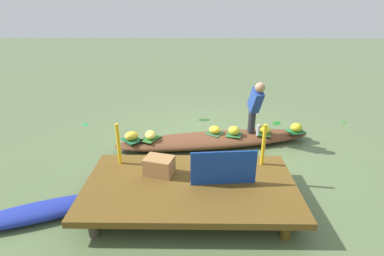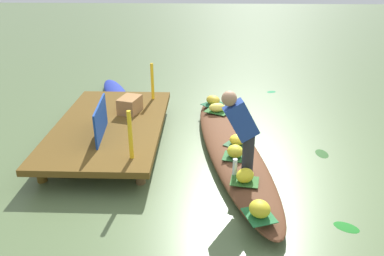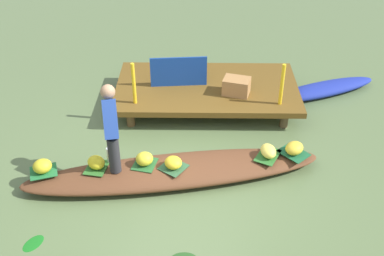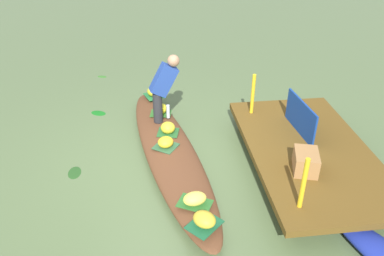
{
  "view_description": "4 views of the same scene",
  "coord_description": "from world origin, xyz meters",
  "px_view_note": "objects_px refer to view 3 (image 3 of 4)",
  "views": [
    {
      "loc": [
        0.42,
        6.0,
        2.93
      ],
      "look_at": [
        0.49,
        0.16,
        0.46
      ],
      "focal_mm": 28.43,
      "sensor_mm": 36.0,
      "label": 1
    },
    {
      "loc": [
        -5.43,
        0.47,
        3.04
      ],
      "look_at": [
        -0.03,
        0.65,
        0.53
      ],
      "focal_mm": 35.83,
      "sensor_mm": 36.0,
      "label": 2
    },
    {
      "loc": [
        0.34,
        -5.32,
        4.48
      ],
      "look_at": [
        0.25,
        0.61,
        0.46
      ],
      "focal_mm": 44.77,
      "sensor_mm": 36.0,
      "label": 3
    },
    {
      "loc": [
        5.15,
        -0.27,
        3.72
      ],
      "look_at": [
        0.05,
        0.35,
        0.59
      ],
      "focal_mm": 36.73,
      "sensor_mm": 36.0,
      "label": 4
    }
  ],
  "objects_px": {
    "vendor_boat": "(174,171)",
    "market_banner": "(178,72)",
    "banana_bunch_0": "(173,163)",
    "banana_bunch_2": "(268,151)",
    "produce_crate": "(236,86)",
    "moored_boat": "(322,90)",
    "vendor_person": "(111,125)",
    "banana_bunch_3": "(42,166)",
    "banana_bunch_4": "(294,148)",
    "banana_bunch_1": "(144,159)",
    "water_bottle": "(109,155)",
    "banana_bunch_5": "(96,162)"
  },
  "relations": [
    {
      "from": "vendor_boat",
      "to": "market_banner",
      "type": "xyz_separation_m",
      "value": [
        -0.0,
        2.09,
        0.52
      ]
    },
    {
      "from": "banana_bunch_0",
      "to": "banana_bunch_2",
      "type": "height_order",
      "value": "banana_bunch_2"
    },
    {
      "from": "produce_crate",
      "to": "moored_boat",
      "type": "bearing_deg",
      "value": 20.85
    },
    {
      "from": "vendor_boat",
      "to": "banana_bunch_0",
      "type": "height_order",
      "value": "banana_bunch_0"
    },
    {
      "from": "banana_bunch_0",
      "to": "vendor_person",
      "type": "xyz_separation_m",
      "value": [
        -0.82,
        0.04,
        0.6
      ]
    },
    {
      "from": "banana_bunch_2",
      "to": "vendor_boat",
      "type": "bearing_deg",
      "value": -170.67
    },
    {
      "from": "banana_bunch_3",
      "to": "vendor_person",
      "type": "distance_m",
      "value": 1.15
    },
    {
      "from": "vendor_person",
      "to": "banana_bunch_2",
      "type": "bearing_deg",
      "value": 6.54
    },
    {
      "from": "vendor_boat",
      "to": "produce_crate",
      "type": "relative_size",
      "value": 9.75
    },
    {
      "from": "moored_boat",
      "to": "banana_bunch_3",
      "type": "height_order",
      "value": "banana_bunch_3"
    },
    {
      "from": "banana_bunch_0",
      "to": "banana_bunch_4",
      "type": "xyz_separation_m",
      "value": [
        1.75,
        0.36,
        0.01
      ]
    },
    {
      "from": "banana_bunch_0",
      "to": "banana_bunch_1",
      "type": "distance_m",
      "value": 0.41
    },
    {
      "from": "market_banner",
      "to": "produce_crate",
      "type": "relative_size",
      "value": 2.23
    },
    {
      "from": "banana_bunch_4",
      "to": "vendor_boat",
      "type": "bearing_deg",
      "value": -170.54
    },
    {
      "from": "banana_bunch_1",
      "to": "water_bottle",
      "type": "bearing_deg",
      "value": 176.05
    },
    {
      "from": "water_bottle",
      "to": "moored_boat",
      "type": "bearing_deg",
      "value": 34.08
    },
    {
      "from": "market_banner",
      "to": "banana_bunch_2",
      "type": "bearing_deg",
      "value": -58.71
    },
    {
      "from": "banana_bunch_5",
      "to": "produce_crate",
      "type": "bearing_deg",
      "value": 42.59
    },
    {
      "from": "banana_bunch_2",
      "to": "produce_crate",
      "type": "bearing_deg",
      "value": 103.07
    },
    {
      "from": "banana_bunch_3",
      "to": "vendor_boat",
      "type": "bearing_deg",
      "value": 5.92
    },
    {
      "from": "banana_bunch_0",
      "to": "banana_bunch_2",
      "type": "xyz_separation_m",
      "value": [
        1.36,
        0.29,
        0.0
      ]
    },
    {
      "from": "banana_bunch_1",
      "to": "moored_boat",
      "type": "bearing_deg",
      "value": 38.66
    },
    {
      "from": "banana_bunch_4",
      "to": "banana_bunch_5",
      "type": "bearing_deg",
      "value": -172.4
    },
    {
      "from": "banana_bunch_3",
      "to": "vendor_person",
      "type": "xyz_separation_m",
      "value": [
        0.98,
        0.16,
        0.58
      ]
    },
    {
      "from": "banana_bunch_4",
      "to": "vendor_person",
      "type": "xyz_separation_m",
      "value": [
        -2.57,
        -0.32,
        0.59
      ]
    },
    {
      "from": "water_bottle",
      "to": "produce_crate",
      "type": "relative_size",
      "value": 0.56
    },
    {
      "from": "banana_bunch_5",
      "to": "produce_crate",
      "type": "xyz_separation_m",
      "value": [
        2.07,
        1.9,
        0.17
      ]
    },
    {
      "from": "vendor_boat",
      "to": "banana_bunch_2",
      "type": "height_order",
      "value": "banana_bunch_2"
    },
    {
      "from": "moored_boat",
      "to": "banana_bunch_4",
      "type": "xyz_separation_m",
      "value": [
        -0.89,
        -2.15,
        0.23
      ]
    },
    {
      "from": "vendor_boat",
      "to": "banana_bunch_3",
      "type": "height_order",
      "value": "banana_bunch_3"
    },
    {
      "from": "produce_crate",
      "to": "vendor_person",
      "type": "bearing_deg",
      "value": -134.55
    },
    {
      "from": "vendor_boat",
      "to": "banana_bunch_3",
      "type": "bearing_deg",
      "value": 175.85
    },
    {
      "from": "moored_boat",
      "to": "banana_bunch_5",
      "type": "xyz_separation_m",
      "value": [
        -3.72,
        -2.53,
        0.23
      ]
    },
    {
      "from": "banana_bunch_1",
      "to": "produce_crate",
      "type": "relative_size",
      "value": 0.56
    },
    {
      "from": "banana_bunch_3",
      "to": "market_banner",
      "type": "height_order",
      "value": "market_banner"
    },
    {
      "from": "vendor_boat",
      "to": "water_bottle",
      "type": "height_order",
      "value": "water_bottle"
    },
    {
      "from": "vendor_boat",
      "to": "moored_boat",
      "type": "height_order",
      "value": "vendor_boat"
    },
    {
      "from": "banana_bunch_2",
      "to": "banana_bunch_0",
      "type": "bearing_deg",
      "value": -168.08
    },
    {
      "from": "moored_boat",
      "to": "banana_bunch_2",
      "type": "height_order",
      "value": "banana_bunch_2"
    },
    {
      "from": "banana_bunch_0",
      "to": "market_banner",
      "type": "height_order",
      "value": "market_banner"
    },
    {
      "from": "banana_bunch_4",
      "to": "vendor_person",
      "type": "distance_m",
      "value": 2.65
    },
    {
      "from": "banana_bunch_3",
      "to": "market_banner",
      "type": "bearing_deg",
      "value": 51.64
    },
    {
      "from": "moored_boat",
      "to": "banana_bunch_3",
      "type": "relative_size",
      "value": 8.53
    },
    {
      "from": "banana_bunch_4",
      "to": "water_bottle",
      "type": "bearing_deg",
      "value": -174.57
    },
    {
      "from": "banana_bunch_2",
      "to": "produce_crate",
      "type": "distance_m",
      "value": 1.64
    },
    {
      "from": "water_bottle",
      "to": "vendor_person",
      "type": "bearing_deg",
      "value": -34.71
    },
    {
      "from": "banana_bunch_1",
      "to": "banana_bunch_5",
      "type": "bearing_deg",
      "value": -172.41
    },
    {
      "from": "moored_boat",
      "to": "vendor_person",
      "type": "distance_m",
      "value": 4.33
    },
    {
      "from": "banana_bunch_1",
      "to": "market_banner",
      "type": "relative_size",
      "value": 0.25
    },
    {
      "from": "market_banner",
      "to": "vendor_person",
      "type": "bearing_deg",
      "value": -116.1
    }
  ]
}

